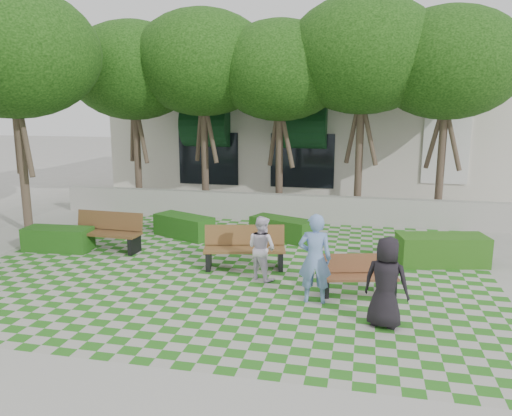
% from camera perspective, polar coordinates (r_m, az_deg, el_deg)
% --- Properties ---
extents(ground, '(90.00, 90.00, 0.00)m').
position_cam_1_polar(ground, '(11.16, -4.23, -8.49)').
color(ground, gray).
rests_on(ground, ground).
extents(lawn, '(12.00, 12.00, 0.00)m').
position_cam_1_polar(lawn, '(12.06, -2.86, -6.87)').
color(lawn, '#2B721E').
rests_on(lawn, ground).
extents(sidewalk_south, '(16.00, 2.00, 0.01)m').
position_cam_1_polar(sidewalk_south, '(7.24, -15.72, -20.86)').
color(sidewalk_south, '#9E9B93').
rests_on(sidewalk_south, ground).
extents(retaining_wall, '(15.00, 0.36, 0.90)m').
position_cam_1_polar(retaining_wall, '(16.85, 1.81, 0.10)').
color(retaining_wall, '#9E9B93').
rests_on(retaining_wall, ground).
extents(bench_east, '(1.63, 0.88, 0.82)m').
position_cam_1_polar(bench_east, '(10.59, 11.61, -7.59)').
color(bench_east, brown).
rests_on(bench_east, ground).
extents(bench_mid, '(2.02, 1.05, 1.01)m').
position_cam_1_polar(bench_mid, '(11.96, -1.32, -4.61)').
color(bench_mid, brown).
rests_on(bench_mid, ground).
extents(bench_west, '(1.98, 0.75, 1.02)m').
position_cam_1_polar(bench_west, '(13.97, -16.72, -2.67)').
color(bench_west, '#53361C').
rests_on(bench_west, ground).
extents(hedge_east, '(2.24, 1.27, 0.74)m').
position_cam_1_polar(hedge_east, '(13.03, 20.48, -4.52)').
color(hedge_east, '#235115').
rests_on(hedge_east, ground).
extents(hedge_midright, '(1.94, 1.36, 0.63)m').
position_cam_1_polar(hedge_midright, '(14.50, 2.91, -2.39)').
color(hedge_midright, '#1B4712').
rests_on(hedge_midright, ground).
extents(hedge_midleft, '(1.99, 1.43, 0.65)m').
position_cam_1_polar(hedge_midleft, '(14.89, -8.23, -2.08)').
color(hedge_midleft, '#1B4C14').
rests_on(hedge_midleft, ground).
extents(hedge_west, '(1.82, 0.81, 0.62)m').
position_cam_1_polar(hedge_west, '(14.43, -21.68, -3.31)').
color(hedge_west, '#1A4913').
rests_on(hedge_west, ground).
extents(person_blue, '(0.70, 0.49, 1.80)m').
position_cam_1_polar(person_blue, '(9.86, 6.73, -5.77)').
color(person_blue, '#6C8CC6').
rests_on(person_blue, ground).
extents(person_dark, '(0.92, 0.73, 1.63)m').
position_cam_1_polar(person_dark, '(9.07, 14.64, -8.22)').
color(person_dark, black).
rests_on(person_dark, ground).
extents(person_white, '(0.88, 0.82, 1.45)m').
position_cam_1_polar(person_white, '(11.13, 0.64, -4.58)').
color(person_white, silver).
rests_on(person_white, ground).
extents(tree_row, '(17.70, 13.40, 7.41)m').
position_cam_1_polar(tree_row, '(16.76, -4.77, 16.26)').
color(tree_row, '#47382B').
rests_on(tree_row, ground).
extents(building, '(18.00, 8.92, 5.15)m').
position_cam_1_polar(building, '(24.22, 7.57, 8.51)').
color(building, beige).
rests_on(building, ground).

